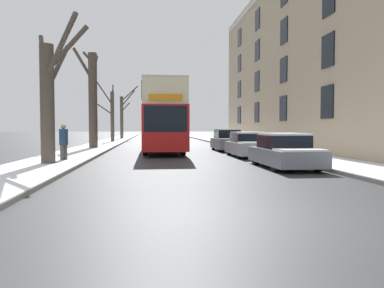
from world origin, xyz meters
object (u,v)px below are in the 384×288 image
(parked_car_0, at_px, (284,152))
(parked_car_1, at_px, (247,145))
(parked_car_2, at_px, (227,141))
(pedestrian_left_sidewalk, at_px, (64,142))
(bare_tree_left_3, at_px, (123,115))
(bare_tree_left_0, at_px, (49,95))
(bare_tree_left_1, at_px, (92,98))
(bare_tree_left_2, at_px, (112,113))
(double_decker_bus, at_px, (162,115))

(parked_car_0, relative_size, parked_car_1, 1.05)
(parked_car_2, relative_size, pedestrian_left_sidewalk, 2.24)
(bare_tree_left_3, bearing_deg, bare_tree_left_0, -90.37)
(bare_tree_left_3, distance_m, parked_car_1, 34.36)
(bare_tree_left_1, relative_size, pedestrian_left_sidewalk, 4.15)
(bare_tree_left_2, bearing_deg, bare_tree_left_0, -89.91)
(bare_tree_left_1, xyz_separation_m, parked_car_1, (9.75, -7.94, -3.22))
(bare_tree_left_2, distance_m, bare_tree_left_3, 12.11)
(bare_tree_left_0, distance_m, bare_tree_left_2, 25.25)
(bare_tree_left_3, xyz_separation_m, parked_car_1, (9.40, -32.93, -2.76))
(bare_tree_left_0, bearing_deg, bare_tree_left_3, 89.63)
(parked_car_2, bearing_deg, double_decker_bus, -172.83)
(double_decker_bus, bearing_deg, bare_tree_left_1, 150.73)
(parked_car_1, bearing_deg, double_decker_bus, 132.48)
(bare_tree_left_1, xyz_separation_m, bare_tree_left_3, (0.35, 24.99, -0.46))
(bare_tree_left_2, distance_m, parked_car_0, 28.53)
(bare_tree_left_3, relative_size, parked_car_2, 1.82)
(bare_tree_left_0, bearing_deg, bare_tree_left_1, 90.51)
(double_decker_bus, height_order, parked_car_1, double_decker_bus)
(parked_car_0, xyz_separation_m, parked_car_1, (-0.00, 5.88, -0.00))
(bare_tree_left_2, xyz_separation_m, parked_car_0, (9.68, -26.71, -2.60))
(bare_tree_left_2, distance_m, pedestrian_left_sidewalk, 23.72)
(bare_tree_left_1, height_order, bare_tree_left_3, bare_tree_left_1)
(bare_tree_left_1, distance_m, bare_tree_left_2, 12.90)
(bare_tree_left_3, bearing_deg, bare_tree_left_1, -90.81)
(bare_tree_left_0, xyz_separation_m, parked_car_2, (9.64, 10.08, -2.30))
(parked_car_2, bearing_deg, bare_tree_left_1, 166.85)
(bare_tree_left_1, relative_size, double_decker_bus, 0.66)
(parked_car_0, bearing_deg, parked_car_1, 90.00)
(double_decker_bus, relative_size, parked_car_1, 2.74)
(double_decker_bus, distance_m, parked_car_0, 12.05)
(bare_tree_left_2, bearing_deg, bare_tree_left_1, -90.32)
(parked_car_2, distance_m, pedestrian_left_sidewalk, 12.69)
(bare_tree_left_0, xyz_separation_m, bare_tree_left_2, (-0.04, 25.25, 0.25))
(bare_tree_left_0, height_order, double_decker_bus, bare_tree_left_0)
(bare_tree_left_1, bearing_deg, bare_tree_left_0, -89.49)
(double_decker_bus, height_order, pedestrian_left_sidewalk, double_decker_bus)
(bare_tree_left_3, relative_size, pedestrian_left_sidewalk, 4.07)
(pedestrian_left_sidewalk, bearing_deg, parked_car_2, 170.27)
(parked_car_1, xyz_separation_m, parked_car_2, (0.00, 5.66, 0.05))
(bare_tree_left_2, height_order, parked_car_2, bare_tree_left_2)
(bare_tree_left_2, xyz_separation_m, pedestrian_left_sidewalk, (0.22, -23.62, -2.25))
(double_decker_bus, bearing_deg, parked_car_1, -47.52)
(bare_tree_left_2, bearing_deg, pedestrian_left_sidewalk, -89.46)
(bare_tree_left_2, relative_size, double_decker_bus, 0.60)
(bare_tree_left_1, relative_size, parked_car_1, 1.80)
(bare_tree_left_2, bearing_deg, parked_car_1, -65.06)
(parked_car_0, bearing_deg, bare_tree_left_3, 103.62)
(double_decker_bus, relative_size, pedestrian_left_sidewalk, 6.33)
(double_decker_bus, bearing_deg, bare_tree_left_0, -117.75)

